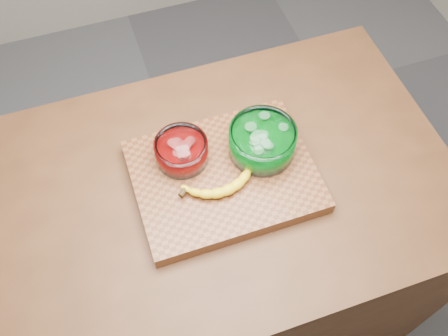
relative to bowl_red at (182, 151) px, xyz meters
name	(u,v)px	position (x,y,z in m)	size (l,w,h in m)	color
ground	(224,292)	(0.09, -0.08, -0.97)	(3.50, 3.50, 0.00)	#56565A
counter	(224,249)	(0.09, -0.08, -0.52)	(1.20, 0.80, 0.90)	#4F2D17
cutting_board	(224,176)	(0.09, -0.08, -0.05)	(0.45, 0.35, 0.04)	brown
bowl_red	(182,151)	(0.00, 0.00, 0.00)	(0.13, 0.13, 0.06)	white
bowl_green	(262,141)	(0.20, -0.04, 0.01)	(0.17, 0.17, 0.08)	white
banana	(221,180)	(0.07, -0.10, -0.02)	(0.23, 0.11, 0.03)	yellow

